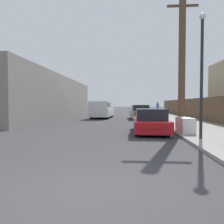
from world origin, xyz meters
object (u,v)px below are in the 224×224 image
Objects in this scene: discarded_fridge at (185,125)px; street_lamp at (202,67)px; utility_pole at (182,59)px; pickup_truck at (102,110)px; parked_sports_car_red at (150,122)px; pedestrian at (158,108)px; car_parked_mid at (140,112)px.

street_lamp reaches higher than discarded_fridge.
pickup_truck is at bearing 121.20° from utility_pole.
street_lamp reaches higher than parked_sports_car_red.
pedestrian is at bearing 82.24° from parked_sports_car_red.
pickup_truck is (-3.96, 11.45, 0.31)m from parked_sports_car_red.
parked_sports_car_red is 4.40m from utility_pole.
pedestrian reaches higher than car_parked_mid.
car_parked_mid reaches higher than parked_sports_car_red.
car_parked_mid is at bearing 98.29° from discarded_fridge.
car_parked_mid is 0.80× the size of pickup_truck.
street_lamp is 22.32m from pedestrian.
utility_pole is (1.96, -8.91, 3.50)m from car_parked_mid.
street_lamp is at bearing -54.24° from parked_sports_car_red.
utility_pole is (2.00, 1.61, 3.58)m from parked_sports_car_red.
parked_sports_car_red is 0.85× the size of street_lamp.
pickup_truck is at bearing 115.03° from discarded_fridge.
street_lamp is (5.74, -14.01, 2.13)m from pickup_truck.
parked_sports_car_red is 2.51× the size of pedestrian.
pedestrian is at bearing -127.20° from pickup_truck.
car_parked_mid is at bearing 102.42° from utility_pole.
parked_sports_car_red is at bearing 124.71° from street_lamp.
pedestrian is (1.37, 20.18, 0.51)m from discarded_fridge.
utility_pole is 1.58× the size of street_lamp.
parked_sports_car_red is 0.80× the size of pickup_truck.
discarded_fridge is 0.95× the size of pedestrian.
discarded_fridge is at bearing -17.25° from parked_sports_car_red.
discarded_fridge is 4.28m from utility_pole.
discarded_fridge is 0.30× the size of pickup_truck.
street_lamp is at bearing -93.05° from utility_pole.
car_parked_mid is 4.11m from pickup_truck.
parked_sports_car_red is 10.52m from car_parked_mid.
discarded_fridge is 13.26m from pickup_truck.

